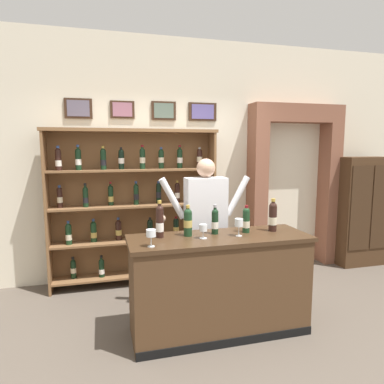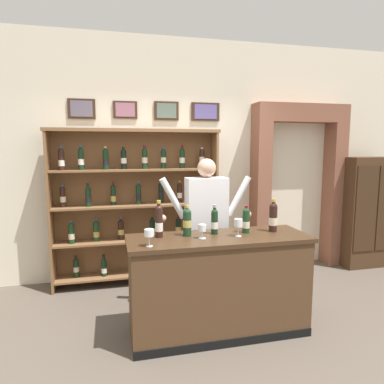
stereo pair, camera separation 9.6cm
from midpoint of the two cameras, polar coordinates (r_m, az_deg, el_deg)
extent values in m
cube|color=brown|center=(3.59, 2.29, -22.57)|extent=(14.00, 14.00, 0.02)
cube|color=beige|center=(4.81, -3.28, 5.49)|extent=(12.00, 0.16, 3.23)
cube|color=#382316|center=(4.67, -17.31, 13.08)|extent=(0.34, 0.02, 0.25)
cube|color=slate|center=(4.65, -17.32, 13.10)|extent=(0.27, 0.01, 0.20)
cube|color=#382316|center=(4.67, -10.45, 13.29)|extent=(0.31, 0.02, 0.22)
cube|color=#965E73|center=(4.65, -10.44, 13.31)|extent=(0.25, 0.01, 0.18)
cube|color=#382316|center=(4.73, -3.68, 13.32)|extent=(0.33, 0.02, 0.24)
cube|color=#576A5E|center=(4.71, -3.65, 13.34)|extent=(0.26, 0.01, 0.20)
cube|color=#382316|center=(4.85, 2.83, 13.18)|extent=(0.40, 0.02, 0.24)
cube|color=#5C5297|center=(4.84, 2.88, 13.20)|extent=(0.32, 0.01, 0.20)
cube|color=brown|center=(4.51, -21.91, -3.03)|extent=(0.03, 0.31, 2.01)
cube|color=brown|center=(4.67, 4.23, -2.14)|extent=(0.03, 0.31, 2.01)
cube|color=brown|center=(4.62, -8.75, -2.33)|extent=(2.11, 0.02, 2.01)
cube|color=brown|center=(4.71, -8.38, -13.22)|extent=(2.05, 0.29, 0.03)
cylinder|color=black|center=(4.70, -18.12, -12.10)|extent=(0.07, 0.07, 0.20)
sphere|color=black|center=(4.67, -18.18, -10.89)|extent=(0.07, 0.07, 0.07)
cylinder|color=black|center=(4.66, -18.19, -10.54)|extent=(0.03, 0.03, 0.07)
cylinder|color=black|center=(4.65, -18.21, -10.23)|extent=(0.03, 0.03, 0.03)
cylinder|color=beige|center=(4.70, -18.13, -12.09)|extent=(0.07, 0.07, 0.06)
cylinder|color=black|center=(4.63, -13.82, -12.24)|extent=(0.07, 0.07, 0.19)
sphere|color=black|center=(4.60, -13.86, -11.03)|extent=(0.07, 0.07, 0.07)
cylinder|color=black|center=(4.59, -13.88, -10.62)|extent=(0.03, 0.03, 0.08)
cylinder|color=black|center=(4.58, -13.89, -10.26)|extent=(0.03, 0.03, 0.03)
cylinder|color=silver|center=(4.64, -13.81, -12.54)|extent=(0.07, 0.07, 0.06)
cylinder|color=black|center=(4.66, -7.93, -11.94)|extent=(0.07, 0.07, 0.20)
sphere|color=black|center=(4.63, -7.95, -10.71)|extent=(0.07, 0.07, 0.07)
cylinder|color=black|center=(4.62, -7.96, -10.35)|extent=(0.03, 0.03, 0.07)
cylinder|color=#99999E|center=(4.61, -7.96, -10.03)|extent=(0.03, 0.03, 0.03)
cylinder|color=black|center=(4.67, -7.92, -12.28)|extent=(0.07, 0.07, 0.06)
cylinder|color=#19381E|center=(4.68, -3.45, -11.80)|extent=(0.07, 0.07, 0.20)
sphere|color=#19381E|center=(4.65, -3.46, -10.58)|extent=(0.07, 0.07, 0.07)
cylinder|color=#19381E|center=(4.64, -3.47, -10.23)|extent=(0.03, 0.03, 0.07)
cylinder|color=navy|center=(4.63, -3.47, -9.92)|extent=(0.03, 0.03, 0.03)
cylinder|color=tan|center=(4.68, -3.45, -11.70)|extent=(0.07, 0.07, 0.06)
cylinder|color=#19381E|center=(4.78, 1.33, -11.42)|extent=(0.07, 0.07, 0.19)
sphere|color=#19381E|center=(4.75, 1.33, -10.25)|extent=(0.07, 0.07, 0.07)
cylinder|color=#19381E|center=(4.74, 1.34, -9.84)|extent=(0.03, 0.03, 0.08)
cylinder|color=black|center=(4.73, 1.34, -9.48)|extent=(0.04, 0.04, 0.03)
cylinder|color=tan|center=(4.79, 1.33, -11.71)|extent=(0.07, 0.07, 0.06)
cube|color=brown|center=(4.56, -8.49, -7.85)|extent=(2.05, 0.29, 0.02)
cylinder|color=#19381E|center=(4.52, -18.82, -6.76)|extent=(0.08, 0.08, 0.22)
sphere|color=#19381E|center=(4.49, -18.88, -5.34)|extent=(0.07, 0.07, 0.07)
cylinder|color=#19381E|center=(4.48, -18.90, -4.96)|extent=(0.03, 0.03, 0.07)
cylinder|color=navy|center=(4.48, -18.91, -4.63)|extent=(0.03, 0.03, 0.03)
cylinder|color=beige|center=(4.52, -18.81, -6.98)|extent=(0.08, 0.08, 0.07)
cylinder|color=#19381E|center=(4.54, -15.04, -6.55)|extent=(0.08, 0.08, 0.21)
sphere|color=#19381E|center=(4.52, -15.09, -5.16)|extent=(0.07, 0.07, 0.07)
cylinder|color=#19381E|center=(4.51, -15.10, -4.77)|extent=(0.03, 0.03, 0.07)
cylinder|color=navy|center=(4.50, -15.11, -4.43)|extent=(0.03, 0.03, 0.03)
cylinder|color=tan|center=(4.55, -15.03, -6.79)|extent=(0.08, 0.08, 0.07)
cylinder|color=black|center=(4.56, -11.13, -6.40)|extent=(0.08, 0.08, 0.21)
sphere|color=black|center=(4.53, -11.16, -5.03)|extent=(0.07, 0.07, 0.07)
cylinder|color=black|center=(4.52, -11.17, -4.62)|extent=(0.03, 0.03, 0.08)
cylinder|color=navy|center=(4.52, -11.18, -4.26)|extent=(0.03, 0.03, 0.03)
cylinder|color=tan|center=(4.56, -11.12, -6.53)|extent=(0.08, 0.08, 0.07)
cylinder|color=black|center=(4.57, -6.00, -6.27)|extent=(0.08, 0.08, 0.21)
sphere|color=black|center=(4.55, -6.01, -4.93)|extent=(0.07, 0.07, 0.07)
cylinder|color=black|center=(4.54, -6.02, -4.63)|extent=(0.03, 0.03, 0.06)
cylinder|color=black|center=(4.54, -6.02, -4.38)|extent=(0.03, 0.03, 0.03)
cylinder|color=beige|center=(4.58, -5.99, -6.43)|extent=(0.08, 0.08, 0.07)
cylinder|color=black|center=(4.61, -1.68, -6.13)|extent=(0.08, 0.08, 0.21)
sphere|color=black|center=(4.59, -1.69, -4.79)|extent=(0.07, 0.07, 0.07)
cylinder|color=black|center=(4.58, -1.69, -4.50)|extent=(0.03, 0.03, 0.06)
cylinder|color=maroon|center=(4.58, -1.69, -4.25)|extent=(0.04, 0.04, 0.03)
cylinder|color=tan|center=(4.61, -1.68, -6.17)|extent=(0.08, 0.08, 0.07)
cylinder|color=black|center=(4.67, 1.54, -5.97)|extent=(0.08, 0.08, 0.20)
sphere|color=black|center=(4.65, 1.55, -4.69)|extent=(0.07, 0.07, 0.07)
cylinder|color=black|center=(4.64, 1.55, -4.31)|extent=(0.03, 0.03, 0.08)
cylinder|color=navy|center=(4.64, 1.55, -3.98)|extent=(0.04, 0.04, 0.03)
cylinder|color=silver|center=(4.68, 1.54, -6.17)|extent=(0.08, 0.08, 0.06)
cube|color=brown|center=(4.47, -8.60, -2.20)|extent=(2.05, 0.29, 0.02)
cylinder|color=black|center=(4.47, -20.10, -1.02)|extent=(0.07, 0.07, 0.21)
sphere|color=black|center=(4.46, -20.16, 0.42)|extent=(0.06, 0.06, 0.06)
cylinder|color=black|center=(4.45, -20.18, 0.70)|extent=(0.03, 0.03, 0.06)
cylinder|color=navy|center=(4.45, -20.19, 0.94)|extent=(0.03, 0.03, 0.03)
cylinder|color=beige|center=(4.47, -20.09, -1.14)|extent=(0.07, 0.07, 0.07)
cylinder|color=black|center=(4.42, -16.27, -0.98)|extent=(0.07, 0.07, 0.21)
sphere|color=black|center=(4.40, -16.32, 0.46)|extent=(0.06, 0.06, 0.06)
cylinder|color=black|center=(4.40, -16.34, 0.90)|extent=(0.03, 0.03, 0.08)
cylinder|color=black|center=(4.39, -16.35, 1.28)|extent=(0.03, 0.03, 0.03)
cylinder|color=black|center=(4.42, -16.26, -1.24)|extent=(0.07, 0.07, 0.07)
cylinder|color=black|center=(4.47, -12.35, -0.72)|extent=(0.07, 0.07, 0.22)
sphere|color=black|center=(4.46, -12.39, 0.72)|extent=(0.06, 0.06, 0.06)
cylinder|color=black|center=(4.45, -12.40, 1.16)|extent=(0.03, 0.03, 0.08)
cylinder|color=maroon|center=(4.45, -12.41, 1.54)|extent=(0.03, 0.03, 0.03)
cylinder|color=tan|center=(4.48, -12.34, -1.09)|extent=(0.07, 0.07, 0.07)
cylinder|color=black|center=(4.45, -8.28, -0.58)|extent=(0.07, 0.07, 0.23)
sphere|color=black|center=(4.44, -8.31, 0.94)|extent=(0.06, 0.06, 0.06)
cylinder|color=black|center=(4.43, -8.32, 1.32)|extent=(0.03, 0.03, 0.07)
cylinder|color=navy|center=(4.43, -8.32, 1.64)|extent=(0.03, 0.03, 0.03)
cylinder|color=black|center=(4.45, -8.28, -0.76)|extent=(0.07, 0.07, 0.07)
cylinder|color=black|center=(4.52, -4.58, -0.39)|extent=(0.07, 0.07, 0.23)
sphere|color=black|center=(4.51, -4.59, 1.12)|extent=(0.06, 0.06, 0.06)
cylinder|color=black|center=(4.50, -4.60, 1.42)|extent=(0.03, 0.03, 0.06)
cylinder|color=navy|center=(4.50, -4.60, 1.66)|extent=(0.03, 0.03, 0.03)
cylinder|color=black|center=(4.52, -4.58, -0.43)|extent=(0.07, 0.07, 0.07)
cylinder|color=black|center=(4.56, -1.47, -0.33)|extent=(0.07, 0.07, 0.22)
sphere|color=black|center=(4.55, -1.48, 1.13)|extent=(0.06, 0.06, 0.06)
cylinder|color=black|center=(4.55, -1.48, 1.47)|extent=(0.02, 0.02, 0.07)
cylinder|color=#B79338|center=(4.54, -1.48, 1.76)|extent=(0.03, 0.03, 0.03)
cylinder|color=silver|center=(4.57, -1.47, -0.54)|extent=(0.07, 0.07, 0.07)
cylinder|color=black|center=(4.58, 2.46, -0.26)|extent=(0.07, 0.07, 0.23)
sphere|color=black|center=(4.56, 2.47, 1.26)|extent=(0.06, 0.06, 0.06)
cylinder|color=black|center=(4.56, 2.48, 1.68)|extent=(0.03, 0.03, 0.08)
cylinder|color=maroon|center=(4.55, 2.48, 2.04)|extent=(0.03, 0.03, 0.03)
cylinder|color=tan|center=(4.58, 2.46, -0.46)|extent=(0.07, 0.07, 0.07)
cube|color=brown|center=(4.41, -8.72, 3.65)|extent=(2.05, 0.29, 0.02)
cylinder|color=black|center=(4.38, -20.30, 4.85)|extent=(0.07, 0.07, 0.22)
sphere|color=black|center=(4.38, -20.37, 6.36)|extent=(0.07, 0.07, 0.07)
cylinder|color=black|center=(4.38, -20.39, 6.72)|extent=(0.03, 0.03, 0.07)
cylinder|color=navy|center=(4.38, -20.40, 7.04)|extent=(0.04, 0.04, 0.03)
cylinder|color=silver|center=(4.38, -20.29, 4.53)|extent=(0.07, 0.07, 0.07)
cylinder|color=black|center=(4.37, -17.36, 4.98)|extent=(0.07, 0.07, 0.22)
sphere|color=black|center=(4.37, -17.42, 6.50)|extent=(0.07, 0.07, 0.07)
cylinder|color=black|center=(4.37, -17.44, 6.95)|extent=(0.03, 0.03, 0.08)
cylinder|color=navy|center=(4.37, -17.45, 7.33)|extent=(0.03, 0.03, 0.03)
cylinder|color=silver|center=(4.37, -17.35, 4.80)|extent=(0.07, 0.07, 0.07)
cylinder|color=black|center=(4.37, -13.53, 5.08)|extent=(0.07, 0.07, 0.22)
sphere|color=black|center=(4.37, -13.57, 6.58)|extent=(0.07, 0.07, 0.07)
cylinder|color=black|center=(4.36, -13.59, 6.95)|extent=(0.03, 0.03, 0.07)
cylinder|color=#B79338|center=(4.36, -13.60, 7.26)|extent=(0.03, 0.03, 0.03)
cylinder|color=black|center=(4.37, -13.52, 4.79)|extent=(0.07, 0.07, 0.07)
cylinder|color=black|center=(4.40, -10.67, 5.13)|extent=(0.07, 0.07, 0.21)
sphere|color=black|center=(4.40, -10.70, 6.58)|extent=(0.07, 0.07, 0.07)
cylinder|color=black|center=(4.40, -10.71, 6.90)|extent=(0.03, 0.03, 0.06)
cylinder|color=black|center=(4.40, -10.72, 7.16)|extent=(0.03, 0.03, 0.03)
cylinder|color=silver|center=(4.40, -10.67, 5.14)|extent=(0.07, 0.07, 0.07)
cylinder|color=black|center=(4.40, -7.24, 5.28)|extent=(0.07, 0.07, 0.22)
sphere|color=black|center=(4.40, -7.27, 6.81)|extent=(0.07, 0.07, 0.07)
cylinder|color=black|center=(4.40, -7.28, 7.22)|extent=(0.03, 0.03, 0.08)
cylinder|color=maroon|center=(4.40, -7.28, 7.60)|extent=(0.04, 0.04, 0.03)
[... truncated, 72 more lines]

